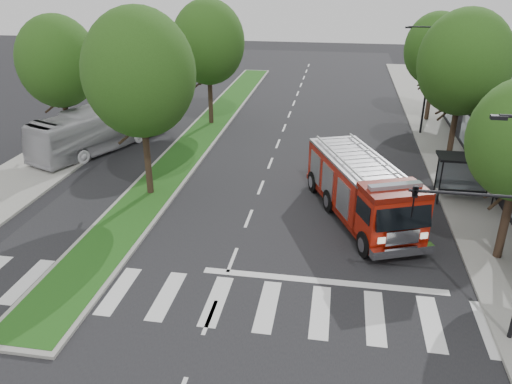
% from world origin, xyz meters
% --- Properties ---
extents(ground, '(140.00, 140.00, 0.00)m').
position_xyz_m(ground, '(0.00, 0.00, 0.00)').
color(ground, black).
rests_on(ground, ground).
extents(sidewalk_right, '(5.00, 80.00, 0.15)m').
position_xyz_m(sidewalk_right, '(12.50, 10.00, 0.07)').
color(sidewalk_right, gray).
rests_on(sidewalk_right, ground).
extents(sidewalk_left, '(5.00, 80.00, 0.15)m').
position_xyz_m(sidewalk_left, '(-14.50, 10.00, 0.07)').
color(sidewalk_left, gray).
rests_on(sidewalk_left, ground).
extents(median, '(3.00, 50.00, 0.15)m').
position_xyz_m(median, '(-6.00, 18.00, 0.08)').
color(median, gray).
rests_on(median, ground).
extents(bus_shelter, '(3.20, 1.60, 2.61)m').
position_xyz_m(bus_shelter, '(11.20, 8.15, 2.04)').
color(bus_shelter, black).
rests_on(bus_shelter, ground).
extents(tree_right_mid, '(5.60, 5.60, 9.72)m').
position_xyz_m(tree_right_mid, '(11.50, 14.00, 6.49)').
color(tree_right_mid, black).
rests_on(tree_right_mid, ground).
extents(tree_right_far, '(5.00, 5.00, 8.73)m').
position_xyz_m(tree_right_far, '(11.50, 24.00, 5.84)').
color(tree_right_far, black).
rests_on(tree_right_far, ground).
extents(tree_median_near, '(5.80, 5.80, 10.16)m').
position_xyz_m(tree_median_near, '(-6.00, 6.00, 6.81)').
color(tree_median_near, black).
rests_on(tree_median_near, ground).
extents(tree_median_far, '(5.60, 5.60, 9.72)m').
position_xyz_m(tree_median_far, '(-6.00, 20.00, 6.49)').
color(tree_median_far, black).
rests_on(tree_median_far, ground).
extents(tree_left_mid, '(5.20, 5.20, 9.16)m').
position_xyz_m(tree_left_mid, '(-14.00, 12.00, 6.16)').
color(tree_left_mid, black).
rests_on(tree_left_mid, ground).
extents(streetlight_right_near, '(4.08, 0.22, 8.00)m').
position_xyz_m(streetlight_right_near, '(9.61, -3.50, 4.67)').
color(streetlight_right_near, black).
rests_on(streetlight_right_near, ground).
extents(streetlight_right_far, '(2.11, 0.20, 8.00)m').
position_xyz_m(streetlight_right_far, '(10.35, 20.00, 4.48)').
color(streetlight_right_far, black).
rests_on(streetlight_right_far, ground).
extents(fire_engine, '(6.07, 9.79, 3.27)m').
position_xyz_m(fire_engine, '(5.58, 5.13, 1.57)').
color(fire_engine, '#5F0D05').
rests_on(fire_engine, ground).
extents(city_bus, '(6.60, 11.22, 3.08)m').
position_xyz_m(city_bus, '(-12.00, 13.02, 1.54)').
color(city_bus, '#BABABF').
rests_on(city_bus, ground).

